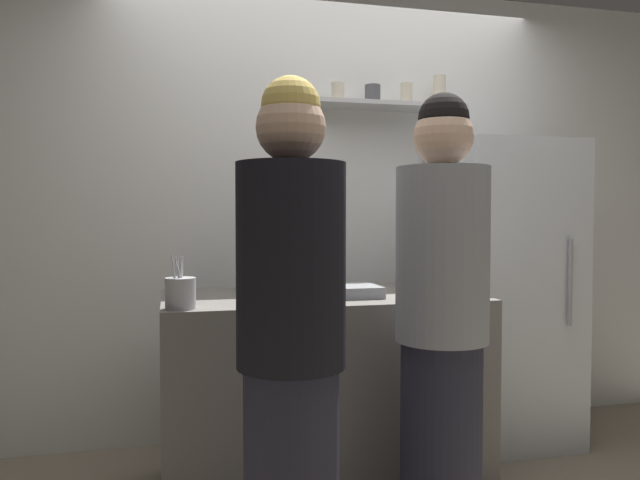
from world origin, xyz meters
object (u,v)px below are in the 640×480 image
baking_pan (341,291)px  person_blonde (291,353)px  refrigerator (502,292)px  wine_bottle_pale_glass (247,266)px  person_grey_hoodie (442,329)px  wine_bottle_dark_glass (404,262)px  water_bottle_plastic (279,274)px  utensil_holder (180,293)px

baking_pan → person_blonde: person_blonde is taller
refrigerator → wine_bottle_pale_glass: refrigerator is taller
person_grey_hoodie → wine_bottle_dark_glass: bearing=-119.3°
water_bottle_plastic → person_grey_hoodie: person_grey_hoodie is taller
water_bottle_plastic → person_grey_hoodie: size_ratio=0.14×
baking_pan → person_blonde: 0.85m
refrigerator → person_blonde: 1.92m
wine_bottle_dark_glass → person_grey_hoodie: person_grey_hoodie is taller
utensil_holder → person_grey_hoodie: 1.00m
water_bottle_plastic → person_blonde: person_blonde is taller
wine_bottle_pale_glass → water_bottle_plastic: 0.37m
baking_pan → wine_bottle_pale_glass: size_ratio=1.07×
baking_pan → wine_bottle_dark_glass: 0.62m
wine_bottle_pale_glass → person_grey_hoodie: 1.09m
wine_bottle_dark_glass → wine_bottle_pale_glass: 0.84m
refrigerator → wine_bottle_pale_glass: size_ratio=5.26×
wine_bottle_pale_glass → water_bottle_plastic: wine_bottle_pale_glass is taller
water_bottle_plastic → person_grey_hoodie: (0.51, -0.53, -0.16)m
refrigerator → wine_bottle_pale_glass: bearing=-174.3°
refrigerator → wine_bottle_dark_glass: refrigerator is taller
wine_bottle_pale_glass → person_blonde: 1.11m
wine_bottle_pale_glass → wine_bottle_dark_glass: bearing=4.2°
baking_pan → wine_bottle_pale_glass: (-0.38, 0.34, 0.09)m
refrigerator → wine_bottle_dark_glass: size_ratio=5.39×
refrigerator → wine_bottle_dark_glass: 0.66m
refrigerator → baking_pan: 1.20m
person_grey_hoodie → person_blonde: bearing=3.1°
utensil_holder → wine_bottle_dark_glass: 1.30m
wine_bottle_pale_glass → person_grey_hoodie: person_grey_hoodie is taller
wine_bottle_dark_glass → person_blonde: bearing=-125.8°
utensil_holder → wine_bottle_dark_glass: bearing=26.9°
utensil_holder → wine_bottle_pale_glass: 0.62m
baking_pan → wine_bottle_dark_glass: bearing=41.2°
baking_pan → refrigerator: bearing=24.1°
baking_pan → person_grey_hoodie: bearing=-67.0°
utensil_holder → water_bottle_plastic: size_ratio=0.86×
refrigerator → person_blonde: (-1.46, -1.24, 0.00)m
refrigerator → water_bottle_plastic: (-1.37, -0.50, 0.18)m
baking_pan → utensil_holder: utensil_holder is taller
water_bottle_plastic → person_blonde: 0.77m
utensil_holder → wine_bottle_dark_glass: size_ratio=0.68×
person_blonde → baking_pan: bearing=33.5°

